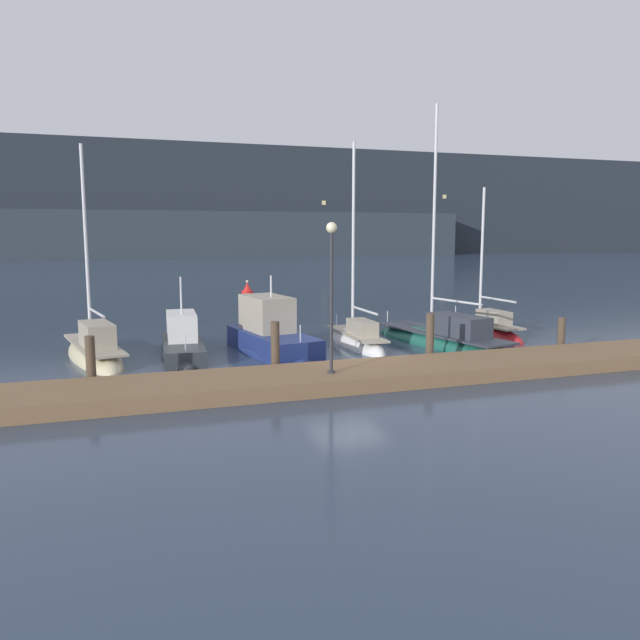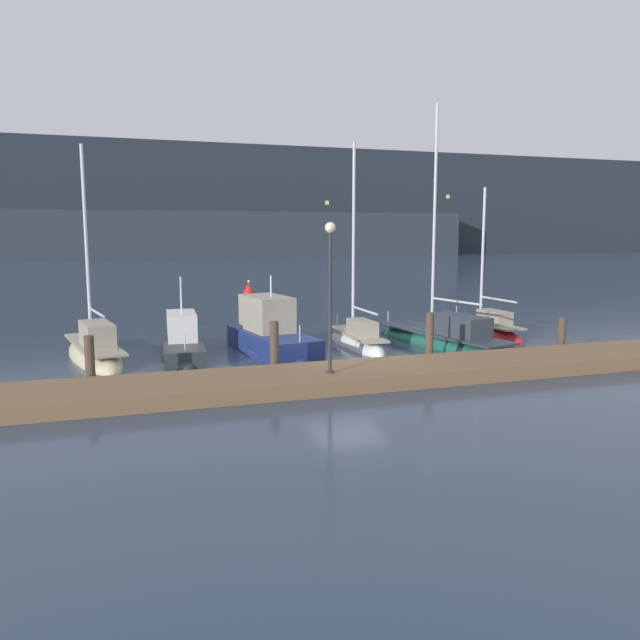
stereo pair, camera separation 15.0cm
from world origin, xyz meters
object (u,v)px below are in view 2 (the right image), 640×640
sailboat_berth_6 (486,333)px  dock_lamppost (330,274)px  channel_buoy (249,298)px  sailboat_berth_4 (357,343)px  sailboat_berth_1 (95,355)px  sailboat_berth_5 (443,342)px  motorboat_berth_3 (272,344)px  motorboat_berth_2 (183,349)px

sailboat_berth_6 → dock_lamppost: size_ratio=1.60×
sailboat_berth_6 → channel_buoy: (-7.95, 13.42, 0.47)m
sailboat_berth_4 → channel_buoy: size_ratio=5.14×
sailboat_berth_1 → sailboat_berth_5: 13.60m
sailboat_berth_1 → dock_lamppost: sailboat_berth_1 is taller
sailboat_berth_4 → motorboat_berth_3: bearing=-172.8°
sailboat_berth_4 → channel_buoy: sailboat_berth_4 is taller
dock_lamppost → sailboat_berth_6: bearing=34.3°
motorboat_berth_3 → channel_buoy: motorboat_berth_3 is taller
motorboat_berth_2 → channel_buoy: size_ratio=3.15×
sailboat_berth_1 → motorboat_berth_3: size_ratio=1.41×
sailboat_berth_5 → channel_buoy: (-4.97, 14.88, 0.46)m
motorboat_berth_2 → sailboat_berth_6: sailboat_berth_6 is taller
motorboat_berth_3 → sailboat_berth_4: 3.71m
sailboat_berth_1 → dock_lamppost: (6.78, -6.70, 3.23)m
sailboat_berth_5 → dock_lamppost: bearing=-142.5°
motorboat_berth_3 → sailboat_berth_4: sailboat_berth_4 is taller
sailboat_berth_4 → channel_buoy: bearing=96.3°
sailboat_berth_4 → sailboat_berth_5: 3.57m
motorboat_berth_3 → dock_lamppost: (0.38, -5.66, 3.00)m
sailboat_berth_6 → channel_buoy: sailboat_berth_6 is taller
channel_buoy → motorboat_berth_2: bearing=-111.5°
motorboat_berth_2 → dock_lamppost: size_ratio=1.21×
motorboat_berth_2 → channel_buoy: (5.42, 13.73, 0.37)m
dock_lamppost → motorboat_berth_2: bearing=120.1°
sailboat_berth_5 → channel_buoy: sailboat_berth_5 is taller
sailboat_berth_5 → dock_lamppost: sailboat_berth_5 is taller
sailboat_berth_1 → sailboat_berth_6: size_ratio=1.18×
sailboat_berth_1 → sailboat_berth_6: bearing=-0.2°
sailboat_berth_1 → motorboat_berth_3: sailboat_berth_1 is taller
motorboat_berth_2 → sailboat_berth_6: bearing=1.4°
sailboat_berth_6 → dock_lamppost: sailboat_berth_6 is taller
motorboat_berth_3 → channel_buoy: size_ratio=3.47×
sailboat_berth_1 → motorboat_berth_3: 6.49m
sailboat_berth_4 → dock_lamppost: (-3.29, -6.12, 3.25)m
motorboat_berth_3 → sailboat_berth_5: 7.14m
sailboat_berth_1 → motorboat_berth_2: bearing=-7.1°
sailboat_berth_1 → sailboat_berth_4: sailboat_berth_4 is taller
motorboat_berth_2 → channel_buoy: 14.77m
motorboat_berth_2 → sailboat_berth_4: 6.95m
sailboat_berth_5 → sailboat_berth_1: bearing=173.5°
channel_buoy → sailboat_berth_4: bearing=-83.7°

